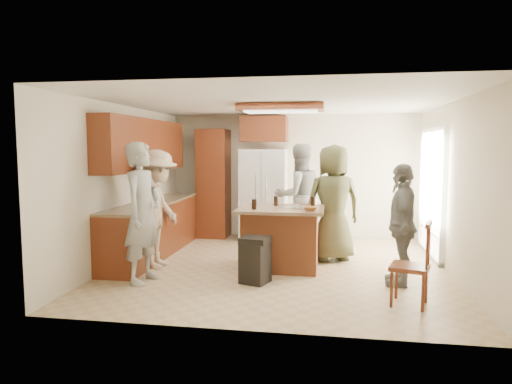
% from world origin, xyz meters
% --- Properties ---
extents(person_front_left, '(0.60, 0.76, 1.91)m').
position_xyz_m(person_front_left, '(-1.73, -1.07, 0.95)').
color(person_front_left, gray).
rests_on(person_front_left, ground).
extents(person_behind_left, '(1.08, 0.92, 1.90)m').
position_xyz_m(person_behind_left, '(0.20, 1.41, 0.95)').
color(person_behind_left, gray).
rests_on(person_behind_left, ground).
extents(person_behind_right, '(1.07, 0.88, 1.89)m').
position_xyz_m(person_behind_right, '(0.81, 0.57, 0.94)').
color(person_behind_right, '#414126').
rests_on(person_behind_right, ground).
extents(person_side_right, '(0.56, 0.99, 1.63)m').
position_xyz_m(person_side_right, '(1.70, -0.63, 0.81)').
color(person_side_right, gray).
rests_on(person_side_right, ground).
extents(person_counter, '(0.62, 1.20, 1.80)m').
position_xyz_m(person_counter, '(-1.84, -0.29, 0.90)').
color(person_counter, tan).
rests_on(person_counter, ground).
extents(left_cabinetry, '(0.64, 3.00, 2.30)m').
position_xyz_m(left_cabinetry, '(-2.24, 0.40, 0.96)').
color(left_cabinetry, maroon).
rests_on(left_cabinetry, ground).
extents(back_wall_units, '(1.80, 0.60, 2.45)m').
position_xyz_m(back_wall_units, '(-1.33, 2.20, 1.38)').
color(back_wall_units, maroon).
rests_on(back_wall_units, ground).
extents(refrigerator, '(0.90, 0.76, 1.80)m').
position_xyz_m(refrigerator, '(-0.55, 2.12, 0.90)').
color(refrigerator, white).
rests_on(refrigerator, ground).
extents(kitchen_island, '(1.28, 1.03, 0.93)m').
position_xyz_m(kitchen_island, '(0.03, -0.04, 0.47)').
color(kitchen_island, '#A7512B').
rests_on(kitchen_island, ground).
extents(island_items, '(0.97, 0.62, 0.15)m').
position_xyz_m(island_items, '(0.27, -0.13, 0.97)').
color(island_items, silver).
rests_on(island_items, kitchen_island).
extents(trash_bin, '(0.43, 0.43, 0.63)m').
position_xyz_m(trash_bin, '(-0.23, -0.86, 0.32)').
color(trash_bin, black).
rests_on(trash_bin, ground).
extents(spindle_chair, '(0.52, 0.52, 0.99)m').
position_xyz_m(spindle_chair, '(1.71, -1.46, 0.45)').
color(spindle_chair, maroon).
rests_on(spindle_chair, ground).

